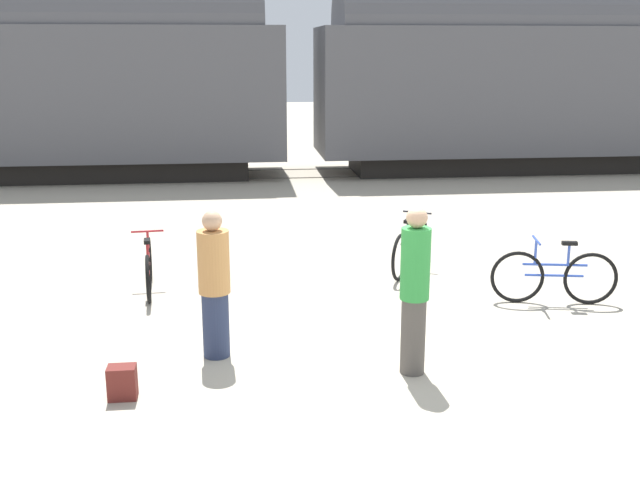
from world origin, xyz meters
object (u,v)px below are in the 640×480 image
at_px(bicycle_blue, 554,276).
at_px(person_in_tan, 214,285).
at_px(person_in_green, 415,290).
at_px(bicycle_black, 411,247).
at_px(backpack, 122,382).
at_px(bicycle_maroon, 149,267).
at_px(freight_train, 301,70).

xyz_separation_m(bicycle_blue, person_in_tan, (-4.52, -1.29, 0.46)).
bearing_deg(bicycle_blue, person_in_green, -140.68).
distance_m(bicycle_black, backpack, 5.56).
height_order(bicycle_maroon, bicycle_black, bicycle_black).
xyz_separation_m(person_in_tan, person_in_green, (2.10, -0.68, 0.09)).
distance_m(bicycle_blue, backpack, 5.88).
distance_m(bicycle_maroon, bicycle_black, 3.99).
height_order(freight_train, person_in_tan, freight_train).
bearing_deg(backpack, bicycle_blue, 22.66).
xyz_separation_m(bicycle_blue, bicycle_black, (-1.57, 1.74, -0.01)).
bearing_deg(bicycle_maroon, freight_train, 72.98).
xyz_separation_m(bicycle_blue, backpack, (-5.42, -2.26, -0.21)).
xyz_separation_m(freight_train, bicycle_black, (0.89, -9.40, -2.41)).
xyz_separation_m(bicycle_maroon, person_in_green, (3.10, -3.13, 0.57)).
bearing_deg(bicycle_black, backpack, -133.85).
relative_size(freight_train, person_in_green, 28.89).
bearing_deg(bicycle_blue, bicycle_black, 132.12).
bearing_deg(backpack, person_in_green, 5.42).
height_order(person_in_tan, backpack, person_in_tan).
height_order(bicycle_maroon, person_in_tan, person_in_tan).
relative_size(person_in_tan, backpack, 4.94).
height_order(bicycle_maroon, person_in_green, person_in_green).
height_order(freight_train, backpack, freight_train).
bearing_deg(bicycle_black, freight_train, 95.39).
xyz_separation_m(bicycle_maroon, backpack, (0.10, -3.41, -0.19)).
bearing_deg(backpack, person_in_tan, 46.90).
bearing_deg(person_in_green, bicycle_maroon, -11.28).
relative_size(freight_train, backpack, 154.51).
relative_size(bicycle_blue, person_in_green, 0.92).
bearing_deg(person_in_tan, bicycle_blue, 65.14).
bearing_deg(freight_train, backpack, -102.46).
height_order(bicycle_blue, person_in_green, person_in_green).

